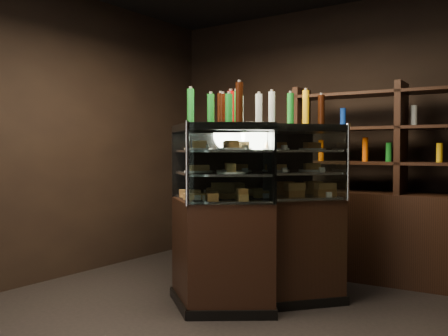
{
  "coord_description": "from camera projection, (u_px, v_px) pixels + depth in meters",
  "views": [
    {
      "loc": [
        1.85,
        -2.99,
        1.33
      ],
      "look_at": [
        -0.57,
        0.51,
        1.18
      ],
      "focal_mm": 40.0,
      "sensor_mm": 36.0,
      "label": 1
    }
  ],
  "objects": [
    {
      "name": "room_shell",
      "position": [
        250.0,
        63.0,
        3.49
      ],
      "size": [
        5.02,
        5.02,
        3.01
      ],
      "color": "black",
      "rests_on": "ground"
    },
    {
      "name": "ground",
      "position": [
        250.0,
        336.0,
        3.55
      ],
      "size": [
        5.0,
        5.0,
        0.0
      ],
      "primitive_type": "plane",
      "color": "black",
      "rests_on": "ground"
    },
    {
      "name": "display_case",
      "position": [
        243.0,
        241.0,
        4.48
      ],
      "size": [
        1.74,
        1.58,
        1.56
      ],
      "rotation": [
        0.0,
        0.0,
        -0.03
      ],
      "color": "black",
      "rests_on": "ground"
    },
    {
      "name": "bottles_top",
      "position": [
        243.0,
        110.0,
        4.44
      ],
      "size": [
        1.07,
        1.0,
        0.3
      ],
      "color": "#B20C0A",
      "rests_on": "display_case"
    },
    {
      "name": "food_display",
      "position": [
        242.0,
        167.0,
        4.45
      ],
      "size": [
        1.25,
        1.14,
        0.47
      ],
      "color": "#B37640",
      "rests_on": "display_case"
    },
    {
      "name": "back_shelving",
      "position": [
        400.0,
        222.0,
        4.94
      ],
      "size": [
        2.19,
        0.53,
        2.0
      ],
      "rotation": [
        0.0,
        0.0,
        0.05
      ],
      "color": "black",
      "rests_on": "ground"
    }
  ]
}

